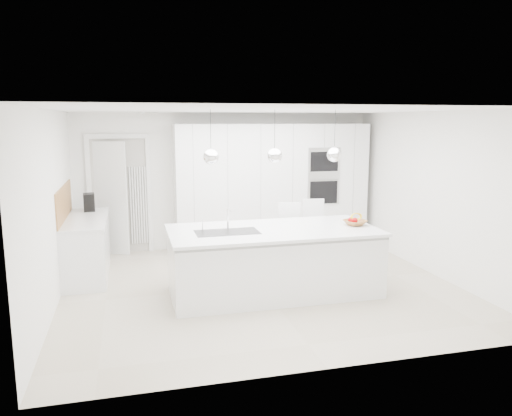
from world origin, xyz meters
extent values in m
plane|color=#BFB29B|center=(0.00, 0.00, 0.00)|extent=(5.50, 5.50, 0.00)
plane|color=white|center=(0.00, 2.50, 1.25)|extent=(5.50, 0.00, 5.50)
plane|color=white|center=(-2.75, 0.00, 1.25)|extent=(0.00, 5.00, 5.00)
plane|color=white|center=(0.00, 0.00, 2.50)|extent=(5.50, 5.50, 0.00)
cube|color=white|center=(0.80, 2.20, 1.15)|extent=(3.60, 0.60, 2.30)
cube|color=white|center=(-2.20, 2.42, 1.00)|extent=(0.76, 0.38, 2.00)
cube|color=white|center=(-2.45, 1.20, 0.43)|extent=(0.60, 1.80, 0.86)
cube|color=white|center=(-2.45, 1.20, 0.88)|extent=(0.62, 1.82, 0.04)
cube|color=#AD7B47|center=(-2.74, 1.20, 1.15)|extent=(0.02, 1.80, 0.50)
cube|color=white|center=(0.10, -0.30, 0.43)|extent=(2.80, 1.20, 0.86)
cube|color=white|center=(0.10, -0.25, 0.88)|extent=(2.84, 1.40, 0.04)
cylinder|color=white|center=(-0.50, -0.10, 1.05)|extent=(0.02, 0.02, 0.30)
sphere|color=white|center=(-0.75, -0.30, 1.90)|extent=(0.20, 0.20, 0.20)
sphere|color=white|center=(0.10, -0.30, 1.90)|extent=(0.20, 0.20, 0.20)
sphere|color=white|center=(0.95, -0.30, 1.90)|extent=(0.20, 0.20, 0.20)
imported|color=#AD7B47|center=(1.29, -0.31, 0.94)|extent=(0.38, 0.38, 0.08)
cube|color=black|center=(-2.43, 1.82, 1.04)|extent=(0.19, 0.28, 0.29)
sphere|color=#A60305|center=(1.25, -0.33, 0.97)|extent=(0.08, 0.08, 0.08)
sphere|color=#A60305|center=(1.25, -0.26, 0.97)|extent=(0.08, 0.08, 0.08)
sphere|color=#A60305|center=(1.28, -0.33, 0.97)|extent=(0.08, 0.08, 0.08)
torus|color=yellow|center=(1.31, -0.29, 1.02)|extent=(0.24, 0.17, 0.22)
camera|label=1|loc=(-1.78, -6.65, 2.36)|focal=35.00mm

